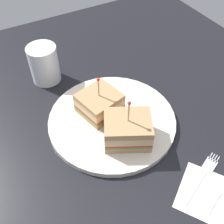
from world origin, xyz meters
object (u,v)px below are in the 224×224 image
(drink_glass, at_px, (45,66))
(fork, at_px, (205,172))
(knife, at_px, (224,186))
(sandwich_half_front, at_px, (127,130))
(plate, at_px, (112,120))
(napkin, at_px, (205,194))
(sandwich_half_back, at_px, (99,103))

(drink_glass, distance_m, fork, 0.45)
(fork, bearing_deg, knife, 104.00)
(sandwich_half_front, bearing_deg, knife, 120.84)
(sandwich_half_front, height_order, drink_glass, sandwich_half_front)
(sandwich_half_front, distance_m, knife, 0.21)
(plate, xyz_separation_m, drink_glass, (0.08, -0.21, 0.04))
(plate, relative_size, knife, 2.40)
(knife, bearing_deg, sandwich_half_front, -59.16)
(sandwich_half_front, distance_m, napkin, 0.19)
(drink_glass, bearing_deg, sandwich_half_front, 105.12)
(napkin, relative_size, fork, 0.81)
(sandwich_half_front, bearing_deg, fork, 124.95)
(plate, relative_size, napkin, 2.73)
(plate, height_order, knife, plate)
(sandwich_half_front, height_order, fork, sandwich_half_front)
(drink_glass, bearing_deg, knife, 111.67)
(sandwich_half_back, bearing_deg, fork, 114.93)
(fork, relative_size, knife, 1.09)
(plate, distance_m, knife, 0.26)
(fork, bearing_deg, sandwich_half_back, -65.07)
(sandwich_half_front, distance_m, sandwich_half_back, 0.10)
(sandwich_half_front, relative_size, knife, 1.00)
(sandwich_half_back, height_order, knife, sandwich_half_back)
(napkin, bearing_deg, drink_glass, -72.56)
(plate, bearing_deg, fork, 115.30)
(plate, height_order, sandwich_half_front, sandwich_half_front)
(sandwich_half_front, distance_m, fork, 0.17)
(sandwich_half_front, bearing_deg, plate, -90.59)
(napkin, xyz_separation_m, fork, (-0.03, -0.03, 0.00))
(plate, distance_m, sandwich_half_front, 0.07)
(plate, bearing_deg, sandwich_half_front, 89.41)
(drink_glass, height_order, fork, drink_glass)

